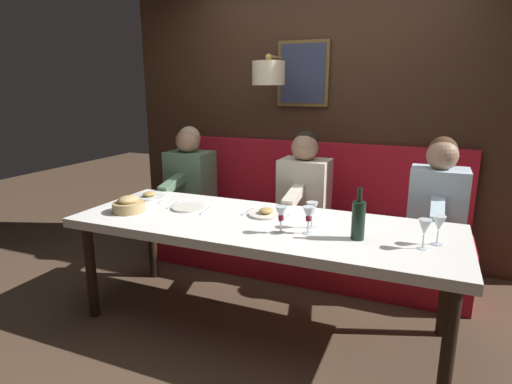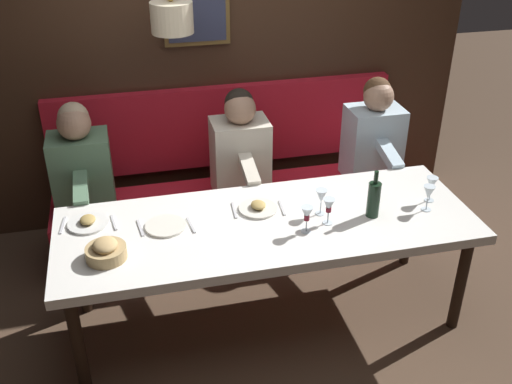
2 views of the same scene
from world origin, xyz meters
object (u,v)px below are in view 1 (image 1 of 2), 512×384
Objects in this scene: wine_glass_1 at (312,209)px; wine_bottle at (358,220)px; wine_glass_0 at (308,215)px; wine_glass_3 at (425,228)px; dining_table at (261,231)px; bread_bowl at (129,205)px; diner_middle at (190,173)px; diner_near at (304,183)px; wine_glass_2 at (439,224)px; diner_nearest at (438,195)px; wine_glass_4 at (281,214)px.

wine_bottle is (-0.09, -0.29, -0.00)m from wine_glass_1.
wine_glass_0 is 0.63m from wine_glass_3.
dining_table is 0.40m from wine_glass_0.
wine_glass_0 is 0.29m from wine_bottle.
wine_glass_0 is 1.00× the size of wine_glass_1.
diner_middle is at bearing 7.87° from bread_bowl.
wine_glass_1 reaches higher than bread_bowl.
diner_middle is 1.96m from wine_bottle.
bread_bowl is at bearing 97.42° from wine_glass_1.
diner_near is 4.82× the size of wine_glass_2.
diner_middle is 4.82× the size of wine_glass_1.
diner_nearest is (0.88, -1.04, 0.14)m from dining_table.
diner_nearest is 1.13m from wine_glass_1.
diner_nearest is 1.05m from wine_bottle.
wine_glass_2 is at bearing -112.62° from diner_middle.
bread_bowl is (-1.04, 1.98, -0.03)m from diner_nearest.
wine_glass_0 is 0.11m from wine_glass_1.
diner_middle reaches higher than wine_glass_1.
wine_glass_2 is 1.98m from bread_bowl.
dining_table is at bearing 130.18° from diner_nearest.
wine_glass_1 is (0.01, -0.33, 0.18)m from dining_table.
bread_bowl is at bearing -172.13° from diner_middle.
diner_middle is 4.82× the size of wine_glass_4.
wine_glass_3 is at bearing -135.87° from diner_near.
wine_glass_1 is at bearing -82.58° from bread_bowl.
wine_glass_4 is (-0.06, 0.15, -0.00)m from wine_glass_0.
diner_near is 0.92m from wine_glass_1.
wine_glass_3 is (0.00, -0.63, 0.00)m from wine_glass_0.
diner_nearest is 4.82× the size of wine_glass_0.
diner_near is 4.82× the size of wine_glass_3.
wine_glass_4 is (-0.06, 0.79, -0.00)m from wine_glass_3.
diner_nearest is 4.82× the size of wine_glass_1.
dining_table is 3.13× the size of diner_nearest.
dining_table is 0.89m from diner_near.
diner_nearest reaches higher than bread_bowl.
dining_table is 15.09× the size of wine_glass_4.
wine_glass_2 is 0.43m from wine_bottle.
wine_glass_4 is 0.55× the size of wine_bottle.
dining_table is at bearing 89.92° from wine_glass_2.
wine_glass_0 is 0.71m from wine_glass_2.
wine_glass_2 is (-0.88, -1.02, 0.04)m from diner_near.
wine_glass_0 is (-0.98, -0.31, 0.04)m from diner_near.
bread_bowl is (0.00, 1.12, -0.07)m from wine_glass_4.
wine_glass_1 is at bearing 89.08° from wine_glass_2.
diner_nearest is at bearing -39.29° from wine_glass_1.
diner_near reaches higher than wine_glass_0.
diner_nearest is at bearing -35.67° from wine_glass_0.
wine_glass_0 and wine_glass_1 have the same top height.
wine_glass_4 is at bearing -129.40° from diner_middle.
dining_table is 15.09× the size of wine_glass_2.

